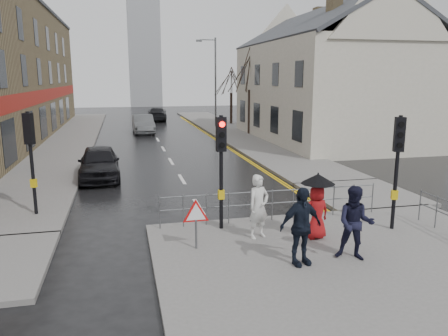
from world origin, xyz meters
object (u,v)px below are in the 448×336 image
pedestrian_with_umbrella (317,202)px  car_mid (143,124)px  pedestrian_b (355,223)px  car_parked (99,163)px  pedestrian_a (259,207)px  pedestrian_d (301,226)px

pedestrian_with_umbrella → car_mid: pedestrian_with_umbrella is taller
pedestrian_b → car_parked: size_ratio=0.42×
pedestrian_a → pedestrian_d: bearing=-99.0°
car_parked → car_mid: size_ratio=0.96×
pedestrian_b → car_mid: 28.17m
pedestrian_a → car_parked: bearing=95.8°
pedestrian_b → pedestrian_d: pedestrian_d is taller
pedestrian_a → pedestrian_b: size_ratio=0.97×
pedestrian_with_umbrella → pedestrian_d: (-1.13, -1.53, -0.11)m
pedestrian_with_umbrella → pedestrian_d: pedestrian_d is taller
pedestrian_a → pedestrian_d: (0.43, -1.97, 0.05)m
car_mid → car_parked: bearing=-101.4°
pedestrian_a → pedestrian_d: pedestrian_d is taller
pedestrian_d → pedestrian_with_umbrella: bearing=43.0°
pedestrian_with_umbrella → car_mid: 26.59m
pedestrian_a → pedestrian_b: bearing=-68.2°
pedestrian_b → car_parked: bearing=150.1°
pedestrian_a → pedestrian_d: size_ratio=0.94×
car_parked → pedestrian_with_umbrella: bearing=-59.0°
pedestrian_d → car_mid: (-2.32, 27.90, -0.33)m
pedestrian_b → car_mid: bearing=127.4°
pedestrian_a → car_mid: 26.00m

